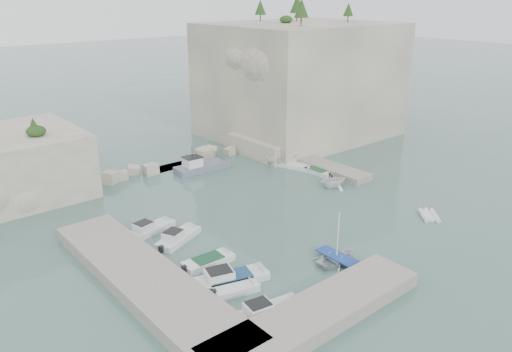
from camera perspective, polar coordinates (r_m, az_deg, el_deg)
ground at (r=49.75m, az=4.46°, el=-5.08°), size 400.00×400.00×0.00m
cliff_east at (r=78.56m, az=4.98°, el=10.84°), size 26.00×22.00×17.00m
cliff_terrace at (r=69.92m, az=1.85°, el=3.63°), size 8.00×10.00×2.50m
outcrop_west at (r=60.72m, az=-26.97°, el=1.00°), size 16.00×14.00×7.00m
quay_west at (r=39.98m, az=-12.57°, el=-11.45°), size 5.00×24.00×1.10m
quay_south at (r=35.72m, az=7.04°, el=-15.30°), size 18.00×4.00×1.10m
ledge_east at (r=65.08m, az=6.86°, el=1.43°), size 3.00×16.00×0.80m
breakwater at (r=65.34m, az=-9.74°, el=1.63°), size 28.00×3.00×1.40m
motorboat_a at (r=48.30m, az=-11.95°, el=-6.30°), size 5.69×2.75×1.40m
motorboat_b at (r=46.32m, az=-8.84°, el=-7.29°), size 5.62×3.69×1.40m
motorboat_c at (r=42.28m, az=-5.46°, el=-9.99°), size 4.87×1.95×0.70m
motorboat_d at (r=39.81m, az=-2.95°, el=-12.00°), size 6.89×3.74×1.40m
motorboat_e at (r=38.65m, az=-2.32°, el=-13.09°), size 4.02×2.44×0.70m
motorboat_f at (r=36.22m, az=1.37°, el=-15.64°), size 5.93×2.59×1.40m
rowboat at (r=43.08m, az=9.18°, el=-9.56°), size 4.13×2.95×0.86m
inflatable_dinghy at (r=53.23m, az=19.16°, el=-4.46°), size 3.09×3.17×0.44m
tender_east_a at (r=58.65m, az=8.77°, el=-1.22°), size 4.47×4.12×1.97m
tender_east_b at (r=62.45m, az=7.11°, el=0.21°), size 1.54×4.19×0.70m
tender_east_c at (r=64.56m, az=4.29°, el=0.99°), size 3.09×5.54×0.70m
tender_east_d at (r=65.34m, az=2.98°, el=1.26°), size 4.75×3.52×1.73m
work_boat at (r=63.73m, az=-6.09°, el=0.67°), size 8.08×2.78×2.20m
rowboat_mast at (r=41.89m, az=9.37°, el=-6.56°), size 0.10×0.10×4.20m
vegetation at (r=75.08m, az=1.48°, el=17.72°), size 53.48×13.88×13.40m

